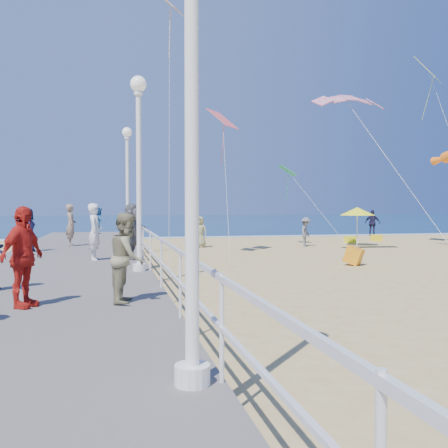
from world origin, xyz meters
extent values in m
plane|color=tan|center=(0.00, 0.00, 0.00)|extent=(160.00, 160.00, 0.00)
cube|color=#0D2B4E|center=(0.00, 65.00, 0.01)|extent=(160.00, 90.00, 0.05)
cube|color=white|center=(0.00, 20.50, 0.03)|extent=(160.00, 1.20, 0.04)
cube|color=slate|center=(-7.50, 0.00, 0.20)|extent=(5.00, 44.00, 0.40)
cube|color=white|center=(-5.05, 0.00, 1.45)|extent=(0.05, 42.00, 0.06)
cube|color=white|center=(-5.05, 0.00, 0.95)|extent=(0.05, 42.00, 0.04)
cylinder|color=white|center=(-5.35, -9.00, 0.50)|extent=(0.36, 0.36, 0.20)
cylinder|color=white|center=(-5.35, -9.00, 2.85)|extent=(0.14, 0.14, 4.70)
cylinder|color=white|center=(-5.35, 0.00, 0.50)|extent=(0.36, 0.36, 0.20)
cylinder|color=white|center=(-5.35, 0.00, 2.85)|extent=(0.14, 0.14, 4.70)
sphere|color=white|center=(-5.35, 0.00, 5.50)|extent=(0.44, 0.44, 0.44)
cylinder|color=white|center=(-5.35, 9.00, 0.50)|extent=(0.36, 0.36, 0.20)
cylinder|color=white|center=(-5.35, 9.00, 2.85)|extent=(0.14, 0.14, 4.70)
sphere|color=white|center=(-5.35, 9.00, 5.50)|extent=(0.44, 0.44, 0.44)
imported|color=white|center=(-6.61, 3.13, 1.34)|extent=(0.54, 0.74, 1.87)
imported|color=#388ED2|center=(-6.46, 3.28, 1.69)|extent=(0.39, 0.47, 0.88)
imported|color=gray|center=(-5.83, -4.50, 1.23)|extent=(0.76, 0.90, 1.66)
imported|color=red|center=(-7.63, -4.61, 1.29)|extent=(0.88, 1.12, 1.78)
imported|color=#1B1C3B|center=(-9.28, 6.88, 1.26)|extent=(0.76, 0.96, 1.71)
imported|color=#5D5E63|center=(-5.40, 3.13, 1.34)|extent=(1.11, 1.83, 1.88)
imported|color=#846E5B|center=(-7.83, 9.47, 1.34)|extent=(0.52, 0.73, 1.88)
imported|color=slate|center=(4.26, 11.53, 0.80)|extent=(1.08, 1.18, 1.59)
imported|color=#1C1938|center=(12.67, 19.33, 0.96)|extent=(1.12, 1.14, 1.92)
imported|color=gray|center=(-1.46, 12.19, 0.83)|extent=(0.96, 0.91, 1.65)
cube|color=#DD550D|center=(2.62, 2.93, 0.30)|extent=(0.89, 0.89, 0.74)
cylinder|color=white|center=(7.19, 11.31, 0.90)|extent=(0.05, 0.05, 1.80)
cone|color=#FEFF1A|center=(7.19, 11.31, 1.91)|extent=(1.90, 1.90, 0.45)
cube|color=yellow|center=(10.24, 14.56, 0.20)|extent=(0.55, 0.55, 0.40)
cube|color=#FFF81A|center=(7.78, 13.29, 0.20)|extent=(0.55, 0.55, 0.40)
cube|color=#E7555A|center=(-1.14, 8.21, 6.12)|extent=(1.65, 1.69, 0.86)
cube|color=blue|center=(10.61, 10.05, 9.49)|extent=(1.98, 1.94, 1.27)
cube|color=#23A466|center=(3.56, 12.56, 4.18)|extent=(1.05, 1.18, 0.58)
cube|color=#CC5818|center=(-3.87, 5.21, 9.81)|extent=(1.42, 1.52, 0.83)
camera|label=1|loc=(-6.14, -13.83, 2.17)|focal=40.00mm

